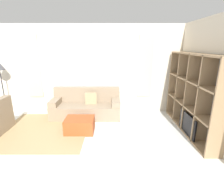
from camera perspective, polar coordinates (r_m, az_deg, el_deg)
ground_plane at (r=3.30m, az=-13.61°, el=-23.01°), size 16.00×16.00×0.00m
wall_back at (r=5.56m, az=-7.57°, el=9.12°), size 6.86×0.11×2.70m
wall_right at (r=4.56m, az=28.27°, el=5.51°), size 0.07×4.18×2.70m
area_rug at (r=4.87m, az=-21.17°, el=-9.68°), size 2.16×2.14×0.01m
shelving_unit at (r=4.69m, az=24.82°, el=0.90°), size 0.36×2.47×1.91m
couch_main at (r=5.38m, az=-8.55°, el=-2.78°), size 2.03×0.84×0.85m
ottoman at (r=4.48m, az=-10.65°, el=-8.69°), size 0.70×0.54×0.36m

